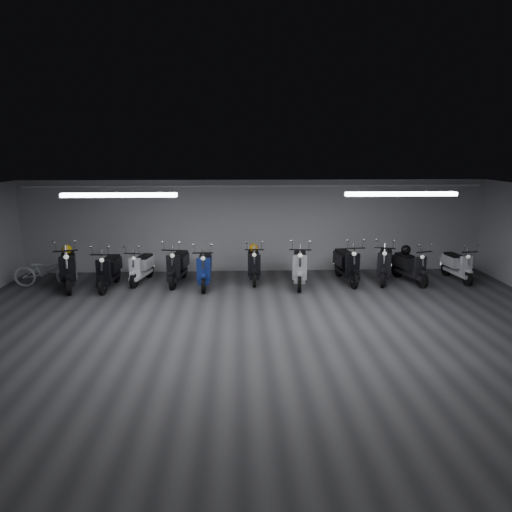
{
  "coord_description": "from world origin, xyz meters",
  "views": [
    {
      "loc": [
        -0.52,
        -8.71,
        3.66
      ],
      "look_at": [
        -0.06,
        2.5,
        1.05
      ],
      "focal_mm": 32.01,
      "sensor_mm": 36.0,
      "label": 1
    }
  ],
  "objects_px": {
    "scooter_4": "(205,263)",
    "scooter_9": "(410,261)",
    "scooter_3": "(178,260)",
    "helmet_1": "(253,248)",
    "scooter_8": "(385,258)",
    "scooter_6": "(300,260)",
    "scooter_2": "(141,262)",
    "scooter_5": "(254,259)",
    "scooter_1": "(109,265)",
    "bicycle": "(45,267)",
    "scooter_7": "(347,259)",
    "scooter_10": "(458,261)",
    "scooter_0": "(68,262)",
    "helmet_2": "(406,250)",
    "helmet_0": "(67,249)"
  },
  "relations": [
    {
      "from": "helmet_2",
      "to": "scooter_0",
      "type": "bearing_deg",
      "value": -177.54
    },
    {
      "from": "scooter_6",
      "to": "helmet_1",
      "type": "height_order",
      "value": "scooter_6"
    },
    {
      "from": "scooter_3",
      "to": "scooter_6",
      "type": "xyz_separation_m",
      "value": [
        3.38,
        -0.31,
        0.04
      ]
    },
    {
      "from": "scooter_4",
      "to": "scooter_10",
      "type": "distance_m",
      "value": 7.18
    },
    {
      "from": "scooter_0",
      "to": "scooter_10",
      "type": "xyz_separation_m",
      "value": [
        10.83,
        0.31,
        -0.13
      ]
    },
    {
      "from": "scooter_4",
      "to": "scooter_9",
      "type": "distance_m",
      "value": 5.75
    },
    {
      "from": "scooter_0",
      "to": "helmet_0",
      "type": "xyz_separation_m",
      "value": [
        -0.08,
        0.26,
        0.3
      ]
    },
    {
      "from": "scooter_4",
      "to": "bicycle",
      "type": "height_order",
      "value": "scooter_4"
    },
    {
      "from": "scooter_3",
      "to": "helmet_1",
      "type": "height_order",
      "value": "scooter_3"
    },
    {
      "from": "scooter_1",
      "to": "scooter_2",
      "type": "bearing_deg",
      "value": 36.11
    },
    {
      "from": "scooter_0",
      "to": "scooter_2",
      "type": "bearing_deg",
      "value": -3.89
    },
    {
      "from": "scooter_7",
      "to": "helmet_1",
      "type": "xyz_separation_m",
      "value": [
        -2.61,
        0.46,
        0.24
      ]
    },
    {
      "from": "scooter_3",
      "to": "scooter_7",
      "type": "xyz_separation_m",
      "value": [
        4.73,
        -0.07,
        0.02
      ]
    },
    {
      "from": "scooter_9",
      "to": "helmet_1",
      "type": "height_order",
      "value": "scooter_9"
    },
    {
      "from": "scooter_7",
      "to": "scooter_9",
      "type": "height_order",
      "value": "scooter_7"
    },
    {
      "from": "helmet_1",
      "to": "scooter_8",
      "type": "bearing_deg",
      "value": -6.77
    },
    {
      "from": "scooter_6",
      "to": "scooter_10",
      "type": "distance_m",
      "value": 4.57
    },
    {
      "from": "scooter_4",
      "to": "scooter_7",
      "type": "relative_size",
      "value": 0.97
    },
    {
      "from": "scooter_0",
      "to": "bicycle",
      "type": "bearing_deg",
      "value": 144.75
    },
    {
      "from": "scooter_3",
      "to": "helmet_0",
      "type": "height_order",
      "value": "scooter_3"
    },
    {
      "from": "scooter_0",
      "to": "scooter_5",
      "type": "xyz_separation_m",
      "value": [
        5.01,
        0.49,
        -0.08
      ]
    },
    {
      "from": "scooter_7",
      "to": "bicycle",
      "type": "bearing_deg",
      "value": 173.88
    },
    {
      "from": "scooter_3",
      "to": "bicycle",
      "type": "height_order",
      "value": "scooter_3"
    },
    {
      "from": "scooter_5",
      "to": "helmet_1",
      "type": "height_order",
      "value": "scooter_5"
    },
    {
      "from": "scooter_2",
      "to": "helmet_2",
      "type": "distance_m",
      "value": 7.5
    },
    {
      "from": "scooter_1",
      "to": "bicycle",
      "type": "xyz_separation_m",
      "value": [
        -1.79,
        0.26,
        -0.12
      ]
    },
    {
      "from": "scooter_2",
      "to": "scooter_4",
      "type": "height_order",
      "value": "scooter_4"
    },
    {
      "from": "helmet_2",
      "to": "helmet_0",
      "type": "bearing_deg",
      "value": -179.12
    },
    {
      "from": "scooter_3",
      "to": "scooter_7",
      "type": "height_order",
      "value": "scooter_7"
    },
    {
      "from": "scooter_7",
      "to": "scooter_10",
      "type": "xyz_separation_m",
      "value": [
        3.21,
        0.03,
        -0.1
      ]
    },
    {
      "from": "scooter_10",
      "to": "scooter_9",
      "type": "bearing_deg",
      "value": 178.61
    },
    {
      "from": "scooter_5",
      "to": "scooter_9",
      "type": "relative_size",
      "value": 1.05
    },
    {
      "from": "scooter_2",
      "to": "scooter_5",
      "type": "height_order",
      "value": "scooter_5"
    },
    {
      "from": "scooter_0",
      "to": "scooter_10",
      "type": "distance_m",
      "value": 10.83
    },
    {
      "from": "scooter_2",
      "to": "scooter_7",
      "type": "relative_size",
      "value": 0.86
    },
    {
      "from": "scooter_8",
      "to": "bicycle",
      "type": "height_order",
      "value": "scooter_8"
    },
    {
      "from": "scooter_6",
      "to": "scooter_8",
      "type": "height_order",
      "value": "scooter_6"
    },
    {
      "from": "scooter_5",
      "to": "scooter_8",
      "type": "bearing_deg",
      "value": -2.55
    },
    {
      "from": "scooter_5",
      "to": "scooter_9",
      "type": "xyz_separation_m",
      "value": [
        4.39,
        -0.31,
        -0.03
      ]
    },
    {
      "from": "scooter_10",
      "to": "scooter_4",
      "type": "bearing_deg",
      "value": 175.88
    },
    {
      "from": "scooter_9",
      "to": "helmet_0",
      "type": "relative_size",
      "value": 6.44
    },
    {
      "from": "scooter_2",
      "to": "scooter_7",
      "type": "distance_m",
      "value": 5.78
    },
    {
      "from": "scooter_1",
      "to": "scooter_9",
      "type": "bearing_deg",
      "value": 3.88
    },
    {
      "from": "scooter_1",
      "to": "scooter_4",
      "type": "distance_m",
      "value": 2.56
    },
    {
      "from": "scooter_4",
      "to": "bicycle",
      "type": "relative_size",
      "value": 1.07
    },
    {
      "from": "scooter_5",
      "to": "scooter_10",
      "type": "xyz_separation_m",
      "value": [
        5.82,
        -0.18,
        -0.05
      ]
    },
    {
      "from": "scooter_7",
      "to": "scooter_4",
      "type": "bearing_deg",
      "value": 177.24
    },
    {
      "from": "scooter_5",
      "to": "scooter_7",
      "type": "xyz_separation_m",
      "value": [
        2.61,
        -0.21,
        0.04
      ]
    },
    {
      "from": "scooter_6",
      "to": "scooter_8",
      "type": "xyz_separation_m",
      "value": [
        2.45,
        0.26,
        -0.02
      ]
    },
    {
      "from": "scooter_5",
      "to": "scooter_2",
      "type": "bearing_deg",
      "value": -179.08
    }
  ]
}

